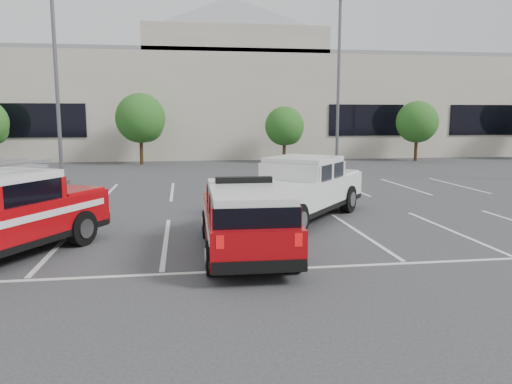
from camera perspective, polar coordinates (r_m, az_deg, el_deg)
ground at (r=13.62m, az=1.21°, el=-5.23°), size 120.00×120.00×0.00m
stall_markings at (r=17.97m, az=-1.18°, el=-1.82°), size 23.00×15.00×0.01m
convention_building at (r=44.99m, az=-5.43°, el=10.42°), size 60.00×16.99×13.20m
tree_mid_left at (r=35.19m, az=-12.92°, el=8.03°), size 3.37×3.37×4.85m
tree_mid_right at (r=35.84m, az=3.39°, el=7.38°), size 2.77×2.77×3.99m
tree_right at (r=39.12m, az=18.02°, el=7.47°), size 3.07×3.07×4.42m
light_pole_left at (r=25.77m, az=-21.87°, el=12.29°), size 0.90×0.60×10.24m
light_pole_mid at (r=30.52m, az=9.40°, el=12.11°), size 0.90×0.60×10.24m
fire_chief_suv at (r=11.88m, az=-1.18°, el=-3.63°), size 1.97×5.18×1.81m
white_pickup at (r=15.89m, az=4.65°, el=-0.37°), size 5.70×6.42×1.97m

